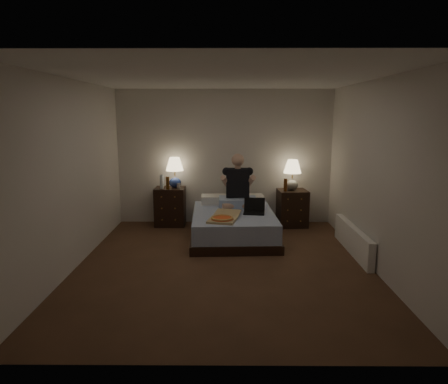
{
  "coord_description": "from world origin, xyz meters",
  "views": [
    {
      "loc": [
        0.04,
        -5.21,
        2.04
      ],
      "look_at": [
        0.0,
        0.9,
        0.85
      ],
      "focal_mm": 32.0,
      "sensor_mm": 36.0,
      "label": 1
    }
  ],
  "objects_px": {
    "lamp_right": "(292,175)",
    "soda_can": "(178,186)",
    "laptop": "(254,206)",
    "pizza_box": "(222,219)",
    "person": "(238,181)",
    "nightstand_left": "(170,206)",
    "radiator": "(353,240)",
    "beer_bottle_right": "(285,185)",
    "lamp_left": "(175,173)",
    "water_bottle": "(162,182)",
    "beer_bottle_left": "(168,183)",
    "bed": "(233,225)",
    "nightstand_right": "(292,208)"
  },
  "relations": [
    {
      "from": "lamp_right",
      "to": "laptop",
      "type": "bearing_deg",
      "value": -131.16
    },
    {
      "from": "lamp_left",
      "to": "beer_bottle_right",
      "type": "relative_size",
      "value": 2.43
    },
    {
      "from": "nightstand_right",
      "to": "beer_bottle_left",
      "type": "bearing_deg",
      "value": 178.04
    },
    {
      "from": "beer_bottle_right",
      "to": "pizza_box",
      "type": "height_order",
      "value": "beer_bottle_right"
    },
    {
      "from": "nightstand_left",
      "to": "beer_bottle_left",
      "type": "relative_size",
      "value": 3.08
    },
    {
      "from": "bed",
      "to": "nightstand_right",
      "type": "bearing_deg",
      "value": 31.69
    },
    {
      "from": "lamp_left",
      "to": "radiator",
      "type": "distance_m",
      "value": 3.33
    },
    {
      "from": "beer_bottle_left",
      "to": "person",
      "type": "xyz_separation_m",
      "value": [
        1.26,
        -0.23,
        0.08
      ]
    },
    {
      "from": "soda_can",
      "to": "laptop",
      "type": "height_order",
      "value": "soda_can"
    },
    {
      "from": "pizza_box",
      "to": "person",
      "type": "bearing_deg",
      "value": 87.61
    },
    {
      "from": "bed",
      "to": "lamp_left",
      "type": "bearing_deg",
      "value": 140.34
    },
    {
      "from": "beer_bottle_left",
      "to": "soda_can",
      "type": "bearing_deg",
      "value": 27.8
    },
    {
      "from": "soda_can",
      "to": "person",
      "type": "xyz_separation_m",
      "value": [
        1.08,
        -0.33,
        0.15
      ]
    },
    {
      "from": "soda_can",
      "to": "beer_bottle_right",
      "type": "height_order",
      "value": "beer_bottle_right"
    },
    {
      "from": "bed",
      "to": "beer_bottle_left",
      "type": "bearing_deg",
      "value": 149.26
    },
    {
      "from": "radiator",
      "to": "bed",
      "type": "bearing_deg",
      "value": 157.64
    },
    {
      "from": "bed",
      "to": "lamp_left",
      "type": "distance_m",
      "value": 1.54
    },
    {
      "from": "nightstand_left",
      "to": "radiator",
      "type": "xyz_separation_m",
      "value": [
        2.94,
        -1.54,
        -0.15
      ]
    },
    {
      "from": "water_bottle",
      "to": "pizza_box",
      "type": "bearing_deg",
      "value": -49.47
    },
    {
      "from": "person",
      "to": "beer_bottle_left",
      "type": "bearing_deg",
      "value": 169.0
    },
    {
      "from": "lamp_left",
      "to": "radiator",
      "type": "xyz_separation_m",
      "value": [
        2.84,
        -1.54,
        -0.79
      ]
    },
    {
      "from": "beer_bottle_left",
      "to": "beer_bottle_right",
      "type": "xyz_separation_m",
      "value": [
        2.13,
        0.01,
        -0.04
      ]
    },
    {
      "from": "water_bottle",
      "to": "laptop",
      "type": "xyz_separation_m",
      "value": [
        1.64,
        -0.82,
        -0.27
      ]
    },
    {
      "from": "person",
      "to": "laptop",
      "type": "height_order",
      "value": "person"
    },
    {
      "from": "nightstand_right",
      "to": "radiator",
      "type": "xyz_separation_m",
      "value": [
        0.67,
        -1.48,
        -0.14
      ]
    },
    {
      "from": "water_bottle",
      "to": "person",
      "type": "height_order",
      "value": "person"
    },
    {
      "from": "nightstand_left",
      "to": "beer_bottle_left",
      "type": "xyz_separation_m",
      "value": [
        -0.01,
        -0.18,
        0.47
      ]
    },
    {
      "from": "person",
      "to": "pizza_box",
      "type": "distance_m",
      "value": 1.11
    },
    {
      "from": "lamp_left",
      "to": "laptop",
      "type": "xyz_separation_m",
      "value": [
        1.4,
        -0.91,
        -0.43
      ]
    },
    {
      "from": "water_bottle",
      "to": "pizza_box",
      "type": "relative_size",
      "value": 0.33
    },
    {
      "from": "soda_can",
      "to": "beer_bottle_right",
      "type": "relative_size",
      "value": 0.43
    },
    {
      "from": "beer_bottle_right",
      "to": "laptop",
      "type": "xyz_separation_m",
      "value": [
        -0.61,
        -0.75,
        -0.23
      ]
    },
    {
      "from": "nightstand_left",
      "to": "nightstand_right",
      "type": "bearing_deg",
      "value": -1.65
    },
    {
      "from": "lamp_right",
      "to": "water_bottle",
      "type": "bearing_deg",
      "value": -179.19
    },
    {
      "from": "lamp_left",
      "to": "person",
      "type": "xyz_separation_m",
      "value": [
        1.15,
        -0.41,
        -0.08
      ]
    },
    {
      "from": "beer_bottle_left",
      "to": "radiator",
      "type": "bearing_deg",
      "value": -24.74
    },
    {
      "from": "bed",
      "to": "nightstand_left",
      "type": "xyz_separation_m",
      "value": [
        -1.17,
        0.81,
        0.13
      ]
    },
    {
      "from": "beer_bottle_left",
      "to": "lamp_right",
      "type": "bearing_deg",
      "value": 3.08
    },
    {
      "from": "lamp_left",
      "to": "pizza_box",
      "type": "distance_m",
      "value": 1.73
    },
    {
      "from": "pizza_box",
      "to": "nightstand_left",
      "type": "bearing_deg",
      "value": 137.73
    },
    {
      "from": "nightstand_left",
      "to": "lamp_right",
      "type": "xyz_separation_m",
      "value": [
        2.25,
        -0.05,
        0.6
      ]
    },
    {
      "from": "nightstand_left",
      "to": "laptop",
      "type": "height_order",
      "value": "nightstand_left"
    },
    {
      "from": "bed",
      "to": "pizza_box",
      "type": "distance_m",
      "value": 0.67
    },
    {
      "from": "beer_bottle_left",
      "to": "pizza_box",
      "type": "distance_m",
      "value": 1.61
    },
    {
      "from": "person",
      "to": "pizza_box",
      "type": "relative_size",
      "value": 1.22
    },
    {
      "from": "beer_bottle_right",
      "to": "lamp_left",
      "type": "bearing_deg",
      "value": 175.44
    },
    {
      "from": "nightstand_right",
      "to": "water_bottle",
      "type": "distance_m",
      "value": 2.45
    },
    {
      "from": "lamp_right",
      "to": "soda_can",
      "type": "xyz_separation_m",
      "value": [
        -2.08,
        -0.03,
        -0.19
      ]
    },
    {
      "from": "radiator",
      "to": "nightstand_right",
      "type": "bearing_deg",
      "value": 114.42
    },
    {
      "from": "lamp_right",
      "to": "beer_bottle_left",
      "type": "distance_m",
      "value": 2.27
    }
  ]
}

